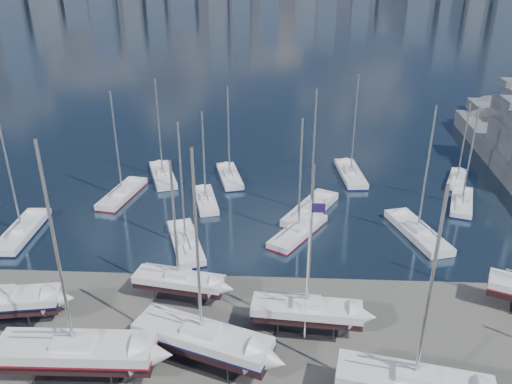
{
  "coord_description": "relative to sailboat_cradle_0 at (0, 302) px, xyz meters",
  "views": [
    {
      "loc": [
        -0.77,
        -40.94,
        27.43
      ],
      "look_at": [
        -3.19,
        8.0,
        5.46
      ],
      "focal_mm": 35.0,
      "sensor_mm": 36.0,
      "label": 1
    }
  ],
  "objects": [
    {
      "name": "ground",
      "position": [
        23.81,
        -2.11,
        -2.06
      ],
      "size": [
        1400.0,
        1400.0,
        0.0
      ],
      "primitive_type": "plane",
      "color": "#605E59",
      "rests_on": "ground"
    },
    {
      "name": "water",
      "position": [
        23.81,
        307.89,
        -2.21
      ],
      "size": [
        1400.0,
        600.0,
        0.4
      ],
      "primitive_type": "cube",
      "color": "#1A243C",
      "rests_on": "ground"
    },
    {
      "name": "sailboat_cradle_0",
      "position": [
        0.0,
        0.0,
        0.0
      ],
      "size": [
        10.07,
        4.3,
        15.79
      ],
      "rotation": [
        0.0,
        0.0,
        0.17
      ],
      "color": "#2D2D33",
      "rests_on": "ground"
    },
    {
      "name": "sailboat_cradle_1",
      "position": [
        8.64,
        -5.66,
        0.13
      ],
      "size": [
        11.47,
        3.4,
        18.27
      ],
      "rotation": [
        0.0,
        0.0,
        0.02
      ],
      "color": "#2D2D33",
      "rests_on": "ground"
    },
    {
      "name": "sailboat_cradle_2",
      "position": [
        14.32,
        3.92,
        -0.11
      ],
      "size": [
        8.39,
        3.68,
        13.46
      ],
      "rotation": [
        0.0,
        0.0,
        -0.18
      ],
      "color": "#2D2D33",
      "rests_on": "ground"
    },
    {
      "name": "sailboat_cradle_3",
      "position": [
        17.56,
        -3.78,
        0.08
      ],
      "size": [
        11.12,
        6.5,
        17.25
      ],
      "rotation": [
        0.0,
        0.0,
        -0.35
      ],
      "color": "#2D2D33",
      "rests_on": "ground"
    },
    {
      "name": "sailboat_cradle_4",
      "position": [
        25.53,
        0.15,
        -0.05
      ],
      "size": [
        9.15,
        3.25,
        14.74
      ],
      "rotation": [
        0.0,
        0.0,
        -0.08
      ],
      "color": "#2D2D33",
      "rests_on": "ground"
    },
    {
      "name": "sailboat_moored_0",
      "position": [
        -5.68,
        14.91,
        -1.75
      ],
      "size": [
        3.33,
        10.33,
        15.26
      ],
      "rotation": [
        0.0,
        0.0,
        1.62
      ],
      "color": "black",
      "rests_on": "water"
    },
    {
      "name": "sailboat_moored_1",
      "position": [
        2.56,
        25.62,
        -1.75
      ],
      "size": [
        4.39,
        10.15,
        14.68
      ],
      "rotation": [
        0.0,
        0.0,
        1.4
      ],
      "color": "black",
      "rests_on": "water"
    },
    {
      "name": "sailboat_moored_2",
      "position": [
        6.48,
        32.21,
        -1.74
      ],
      "size": [
        5.93,
        10.19,
        14.86
      ],
      "rotation": [
        0.0,
        0.0,
        1.92
      ],
      "color": "black",
      "rests_on": "water"
    },
    {
      "name": "sailboat_moored_3",
      "position": [
        13.14,
        13.3,
        -1.75
      ],
      "size": [
        5.78,
        10.07,
        14.53
      ],
      "rotation": [
        0.0,
        0.0,
        1.91
      ],
      "color": "black",
      "rests_on": "water"
    },
    {
      "name": "sailboat_moored_4",
      "position": [
        13.77,
        24.32,
        -1.73
      ],
      "size": [
        4.37,
        8.64,
        12.56
      ],
      "rotation": [
        0.0,
        0.0,
        1.83
      ],
      "color": "black",
      "rests_on": "water"
    },
    {
      "name": "sailboat_moored_5",
      "position": [
        16.05,
        32.28,
        -1.75
      ],
      "size": [
        4.85,
        9.66,
        13.91
      ],
      "rotation": [
        0.0,
        0.0,
        1.82
      ],
      "color": "black",
      "rests_on": "water"
    },
    {
      "name": "sailboat_moored_6",
      "position": [
        25.35,
        16.41,
        -1.75
      ],
      "size": [
        7.15,
        9.51,
        14.19
      ],
      "rotation": [
        0.0,
        0.0,
        1.03
      ],
      "color": "black",
      "rests_on": "water"
    },
    {
      "name": "sailboat_moored_7",
      "position": [
        27.05,
        22.13,
        -1.74
      ],
      "size": [
        7.54,
        10.76,
        16.0
      ],
      "rotation": [
        0.0,
        0.0,
        1.09
      ],
      "color": "black",
      "rests_on": "water"
    },
    {
      "name": "sailboat_moored_8",
      "position": [
        33.35,
        34.0,
        -1.75
      ],
      "size": [
        3.75,
        10.5,
        15.39
      ],
      "rotation": [
        0.0,
        0.0,
        1.66
      ],
      "color": "black",
      "rests_on": "water"
    },
    {
      "name": "sailboat_moored_9",
      "position": [
        38.71,
        16.91,
        -1.74
      ],
      "size": [
        5.73,
        10.74,
        15.62
      ],
      "rotation": [
        0.0,
        0.0,
        1.86
      ],
      "color": "black",
      "rests_on": "water"
    },
    {
      "name": "sailboat_moored_10",
      "position": [
        46.27,
        25.25,
        -1.75
      ],
      "size": [
        5.32,
        9.28,
        13.38
      ],
      "rotation": [
        0.0,
        0.0,
        1.23
      ],
      "color": "black",
      "rests_on": "water"
    },
    {
      "name": "sailboat_moored_11",
      "position": [
        48.08,
        32.85,
        -1.75
      ],
      "size": [
        5.1,
        8.15,
        11.83
      ],
      "rotation": [
        0.0,
        0.0,
        1.17
      ],
      "color": "black",
      "rests_on": "water"
    },
    {
      "name": "flagpole",
      "position": [
        25.47,
        -0.86,
        5.14
      ],
      "size": [
        1.1,
        0.12,
        12.45
      ],
      "color": "white",
      "rests_on": "ground"
    }
  ]
}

